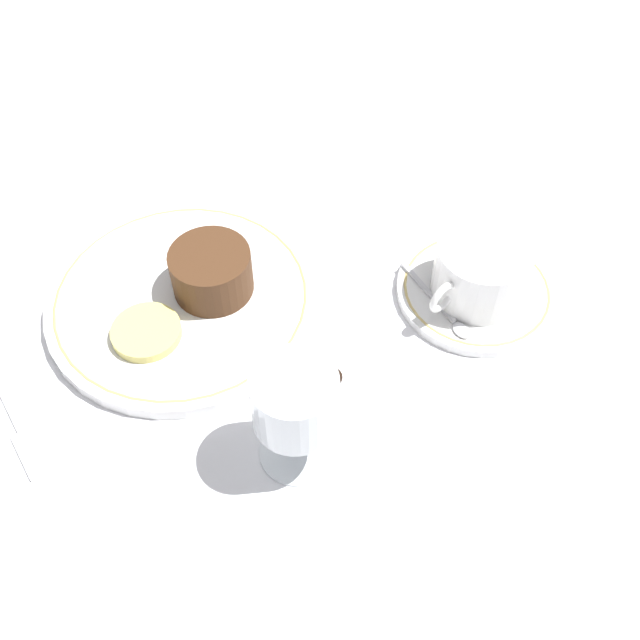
% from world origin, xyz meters
% --- Properties ---
extents(ground_plane, '(3.00, 3.00, 0.00)m').
position_xyz_m(ground_plane, '(0.00, 0.00, 0.00)').
color(ground_plane, white).
extents(dinner_plate, '(0.27, 0.27, 0.01)m').
position_xyz_m(dinner_plate, '(0.04, -0.03, 0.01)').
color(dinner_plate, white).
rests_on(dinner_plate, ground_plane).
extents(saucer, '(0.16, 0.16, 0.01)m').
position_xyz_m(saucer, '(-0.19, 0.16, 0.01)').
color(saucer, white).
rests_on(saucer, ground_plane).
extents(coffee_cup, '(0.12, 0.09, 0.06)m').
position_xyz_m(coffee_cup, '(-0.19, 0.16, 0.04)').
color(coffee_cup, white).
rests_on(coffee_cup, saucer).
extents(spoon, '(0.03, 0.11, 0.00)m').
position_xyz_m(spoon, '(-0.15, 0.15, 0.01)').
color(spoon, silver).
rests_on(spoon, saucer).
extents(wine_glass, '(0.07, 0.07, 0.11)m').
position_xyz_m(wine_glass, '(0.06, 0.18, 0.08)').
color(wine_glass, silver).
rests_on(wine_glass, ground_plane).
extents(fork, '(0.04, 0.18, 0.01)m').
position_xyz_m(fork, '(0.23, -0.02, 0.00)').
color(fork, silver).
rests_on(fork, ground_plane).
extents(dessert_cake, '(0.08, 0.08, 0.05)m').
position_xyz_m(dessert_cake, '(0.01, -0.02, 0.04)').
color(dessert_cake, '#4C2D19').
rests_on(dessert_cake, dinner_plate).
extents(pineapple_slice, '(0.07, 0.07, 0.01)m').
position_xyz_m(pineapple_slice, '(0.09, -0.01, 0.02)').
color(pineapple_slice, '#EFE075').
rests_on(pineapple_slice, dinner_plate).
extents(chocolate_truffle, '(0.02, 0.02, 0.02)m').
position_xyz_m(chocolate_truffle, '(-0.01, 0.14, 0.01)').
color(chocolate_truffle, black).
rests_on(chocolate_truffle, ground_plane).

